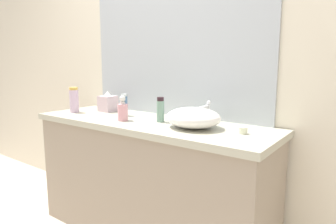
% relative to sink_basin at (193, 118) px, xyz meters
% --- Properties ---
extents(bathroom_wall_rear, '(6.00, 0.06, 2.60)m').
position_rel_sink_basin_xyz_m(bathroom_wall_rear, '(-0.46, 0.34, 0.39)').
color(bathroom_wall_rear, silver).
rests_on(bathroom_wall_rear, ground).
extents(vanity_counter, '(1.75, 0.57, 0.85)m').
position_rel_sink_basin_xyz_m(vanity_counter, '(-0.37, 0.01, -0.48)').
color(vanity_counter, gray).
rests_on(vanity_counter, ground).
extents(wall_mirror_panel, '(1.53, 0.01, 1.10)m').
position_rel_sink_basin_xyz_m(wall_mirror_panel, '(-0.37, 0.30, 0.49)').
color(wall_mirror_panel, '#B2BCC6').
rests_on(wall_mirror_panel, vanity_counter).
extents(sink_basin, '(0.34, 0.29, 0.12)m').
position_rel_sink_basin_xyz_m(sink_basin, '(0.00, 0.00, 0.00)').
color(sink_basin, white).
rests_on(sink_basin, vanity_counter).
extents(faucet, '(0.03, 0.14, 0.15)m').
position_rel_sink_basin_xyz_m(faucet, '(0.00, 0.16, 0.02)').
color(faucet, silver).
rests_on(faucet, vanity_counter).
extents(soap_dispenser, '(0.07, 0.07, 0.17)m').
position_rel_sink_basin_xyz_m(soap_dispenser, '(-0.51, -0.08, 0.01)').
color(soap_dispenser, pink).
rests_on(soap_dispenser, vanity_counter).
extents(lotion_bottle, '(0.05, 0.05, 0.17)m').
position_rel_sink_basin_xyz_m(lotion_bottle, '(-0.27, 0.03, 0.02)').
color(lotion_bottle, gray).
rests_on(lotion_bottle, vanity_counter).
extents(perfume_bottle, '(0.05, 0.05, 0.16)m').
position_rel_sink_basin_xyz_m(perfume_bottle, '(-0.64, 0.06, 0.02)').
color(perfume_bottle, '#4C7099').
rests_on(perfume_bottle, vanity_counter).
extents(spray_can, '(0.07, 0.07, 0.20)m').
position_rel_sink_basin_xyz_m(spray_can, '(-1.07, -0.06, 0.04)').
color(spray_can, silver).
rests_on(spray_can, vanity_counter).
extents(tissue_box, '(0.12, 0.12, 0.17)m').
position_rel_sink_basin_xyz_m(tissue_box, '(-0.89, 0.13, 0.01)').
color(tissue_box, beige).
rests_on(tissue_box, vanity_counter).
extents(candle_jar, '(0.05, 0.05, 0.04)m').
position_rel_sink_basin_xyz_m(candle_jar, '(0.31, 0.03, -0.04)').
color(candle_jar, silver).
rests_on(candle_jar, vanity_counter).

